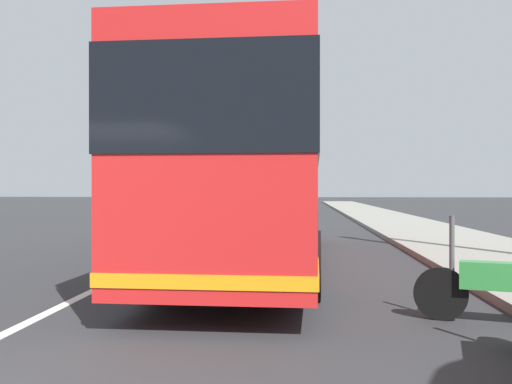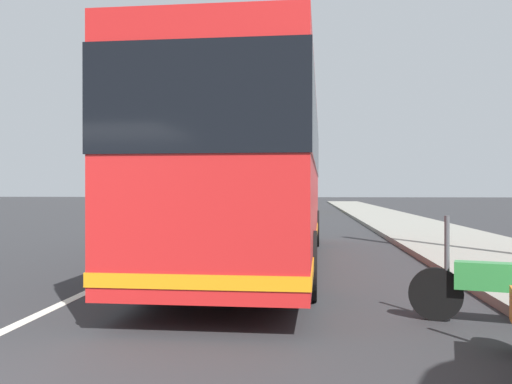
{
  "view_description": "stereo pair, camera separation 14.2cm",
  "coord_description": "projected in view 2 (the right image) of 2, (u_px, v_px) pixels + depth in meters",
  "views": [
    {
      "loc": [
        -2.96,
        -3.23,
        1.59
      ],
      "look_at": [
        9.85,
        -2.2,
        1.52
      ],
      "focal_mm": 38.92,
      "sensor_mm": 36.0,
      "label": 1
    },
    {
      "loc": [
        -2.95,
        -3.37,
        1.59
      ],
      "look_at": [
        9.85,
        -2.2,
        1.52
      ],
      "focal_mm": 38.92,
      "sensor_mm": 36.0,
      "label": 2
    }
  ],
  "objects": [
    {
      "name": "coach_bus",
      "position": [
        258.0,
        167.0,
        11.76
      ],
      "size": [
        11.97,
        2.79,
        3.55
      ],
      "rotation": [
        0.0,
        0.0,
        -0.03
      ],
      "color": "red",
      "rests_on": "ground"
    },
    {
      "name": "motorcycle_nearest_curb",
      "position": [
        512.0,
        286.0,
        6.37
      ],
      "size": [
        0.75,
        2.26,
        1.27
      ],
      "rotation": [
        0.0,
        0.0,
        1.28
      ],
      "color": "black",
      "rests_on": "ground"
    },
    {
      "name": "car_behind_bus",
      "position": [
        195.0,
        204.0,
        32.59
      ],
      "size": [
        4.01,
        1.91,
        1.57
      ],
      "rotation": [
        0.0,
        0.0,
        3.12
      ],
      "color": "silver",
      "rests_on": "ground"
    },
    {
      "name": "car_side_street",
      "position": [
        290.0,
        202.0,
        38.67
      ],
      "size": [
        4.51,
        2.16,
        1.54
      ],
      "rotation": [
        0.0,
        0.0,
        -0.07
      ],
      "color": "gold",
      "rests_on": "ground"
    },
    {
      "name": "lane_divider_line",
      "position": [
        165.0,
        256.0,
        13.21
      ],
      "size": [
        110.0,
        0.16,
        0.01
      ],
      "primitive_type": "cube",
      "color": "silver",
      "rests_on": "ground"
    },
    {
      "name": "sidewalk_curb",
      "position": [
        498.0,
        256.0,
        12.51
      ],
      "size": [
        110.0,
        3.6,
        0.14
      ],
      "primitive_type": "cube",
      "color": "gray",
      "rests_on": "ground"
    }
  ]
}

